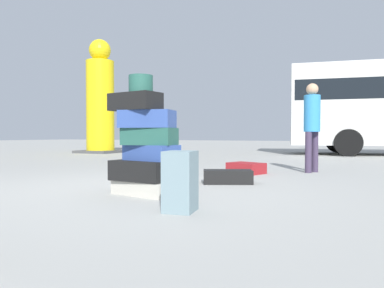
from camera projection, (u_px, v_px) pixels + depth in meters
name	position (u px, v px, depth m)	size (l,w,h in m)	color
ground_plane	(131.00, 189.00, 4.58)	(80.00, 80.00, 0.00)	#9E9E99
suitcase_tower	(145.00, 145.00, 4.18)	(0.85, 0.54, 1.40)	beige
suitcase_slate_foreground_far	(180.00, 181.00, 3.26)	(0.27, 0.30, 0.56)	gray
suitcase_black_upright_blue	(228.00, 177.00, 5.14)	(0.70, 0.32, 0.20)	black
suitcase_maroon_left_side	(246.00, 168.00, 6.50)	(0.61, 0.44, 0.19)	maroon
person_bearded_onlooker	(312.00, 120.00, 6.65)	(0.30, 0.32, 1.67)	#3F334C
yellow_dummy_statue	(100.00, 102.00, 14.06)	(1.52, 1.52, 4.47)	yellow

